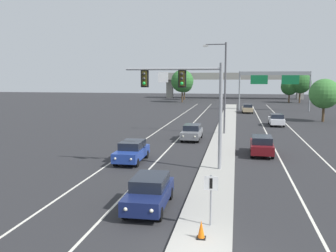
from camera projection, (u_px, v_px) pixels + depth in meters
median_island at (221, 153)px, 30.83m from camera, size 2.40×110.00×0.15m
lane_stripe_oncoming_center at (179, 138)px, 38.52m from camera, size 0.14×100.00×0.01m
lane_stripe_receding_center at (271, 141)px, 36.80m from camera, size 0.14×100.00×0.01m
edge_stripe_left at (148, 137)px, 39.13m from camera, size 0.14×100.00×0.01m
edge_stripe_right at (305, 142)px, 36.20m from camera, size 0.14×100.00×0.01m
overhead_signal_mast at (190, 93)px, 24.86m from camera, size 6.68×0.44×7.20m
median_sign_post at (211, 193)px, 15.39m from camera, size 0.60×0.10×2.20m
street_lamp_median at (223, 83)px, 40.33m from camera, size 2.58×0.28×10.00m
car_oncoming_navy at (149, 192)px, 17.98m from camera, size 1.90×4.50×1.58m
car_oncoming_blue at (132, 151)px, 27.82m from camera, size 1.85×4.48×1.58m
car_oncoming_grey at (192, 132)px, 37.52m from camera, size 1.86×4.48×1.58m
car_receding_darkred at (262, 145)px, 30.35m from camera, size 1.91×4.50×1.58m
car_receding_white at (276, 120)px, 48.53m from camera, size 1.84×4.48×1.58m
car_receding_tan at (247, 108)px, 65.89m from camera, size 1.93×4.51×1.58m
traffic_cone_median_nose at (201, 230)px, 14.28m from camera, size 0.36×0.36×0.74m
highway_sign_gantry at (275, 78)px, 69.55m from camera, size 13.28×0.42×7.50m
overpass_bridge at (233, 79)px, 109.08m from camera, size 42.40×6.40×7.65m
tree_far_left_a at (182, 81)px, 92.72m from camera, size 5.70×5.70×8.25m
tree_far_left_b at (184, 84)px, 103.43m from camera, size 4.63×4.63×6.70m
tree_far_right_a at (289, 87)px, 91.38m from camera, size 4.23×4.23×6.12m
tree_far_right_b at (324, 94)px, 52.37m from camera, size 4.27×4.27×6.18m
tree_far_right_c at (300, 83)px, 90.47m from camera, size 5.30×5.30×7.67m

